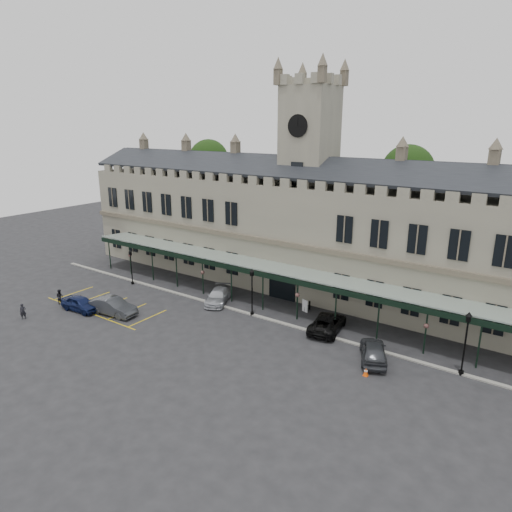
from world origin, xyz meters
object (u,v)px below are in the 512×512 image
Objects in this scene: clock_tower at (308,172)px; car_left_b at (113,306)px; station_building at (306,232)px; sign_board at (305,306)px; traffic_cone at (366,372)px; person_a at (23,311)px; lamp_post_right at (466,338)px; car_taxi at (218,296)px; lamp_post_mid at (252,288)px; lamp_post_left at (131,264)px; person_b at (60,297)px; car_van at (327,323)px; car_left_a at (81,304)px; car_right_a at (373,351)px.

car_left_b is (-11.50, -18.22, -12.27)m from clock_tower.
sign_board is (3.75, -6.69, -5.84)m from station_building.
traffic_cone is 32.47m from person_a.
clock_tower is 4.84× the size of lamp_post_right.
person_a is at bearing -156.88° from car_taxi.
lamp_post_mid reaches higher than traffic_cone.
traffic_cone is 0.41× the size of person_a.
station_building is 20.84m from traffic_cone.
car_taxi is at bearing -7.29° from person_a.
traffic_cone is 0.50× the size of sign_board.
lamp_post_mid is (16.87, 0.65, 0.37)m from lamp_post_left.
car_left_b is 3.12× the size of person_b.
car_van is 3.33× the size of person_b.
lamp_post_right is at bearing 0.02° from lamp_post_mid.
car_left_a is 3.73m from car_left_b.
lamp_post_left is at bearing -146.84° from station_building.
car_left_a is 13.89m from car_taxi.
car_left_b is at bearing -125.63° from sign_board.
lamp_post_left reaches higher than car_right_a.
clock_tower is at bearing -1.73° from person_a.
person_a reaches higher than car_van.
traffic_cone is at bearing -22.17° from sign_board.
person_b is (-0.57, 4.27, 0.03)m from person_a.
lamp_post_right reaches higher than car_left_a.
car_left_b is (5.47, -7.04, -1.67)m from lamp_post_left.
lamp_post_left reaches higher than car_van.
car_left_b is (-11.50, -18.13, -5.63)m from station_building.
station_building is at bearing -38.18° from car_left_b.
car_left_b reaches higher than sign_board.
clock_tower is 15.20× the size of person_b.
lamp_post_mid is 22.26m from person_a.
clock_tower reaches higher than car_left_a.
car_left_b is at bearing -172.18° from traffic_cone.
person_b reaches higher than car_left_a.
lamp_post_right reaches higher than traffic_cone.
car_right_a is (13.00, -12.17, -5.64)m from station_building.
station_building is at bearing -1.83° from person_a.
station_building reaches higher than car_van.
car_taxi is at bearing 178.43° from lamp_post_right.
station_building is 6.64m from clock_tower.
station_building is 12.38× the size of lamp_post_mid.
car_right_a is at bearing 178.55° from person_b.
lamp_post_right is 1.05× the size of car_right_a.
lamp_post_mid reaches higher than lamp_post_left.
car_taxi is at bearing -116.91° from clock_tower.
sign_board is at bearing -164.46° from person_b.
station_building reaches higher than person_a.
person_a reaches higher than traffic_cone.
car_left_a is (-28.42, -4.70, 0.44)m from traffic_cone.
person_a is (-36.99, -13.43, -2.25)m from lamp_post_right.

